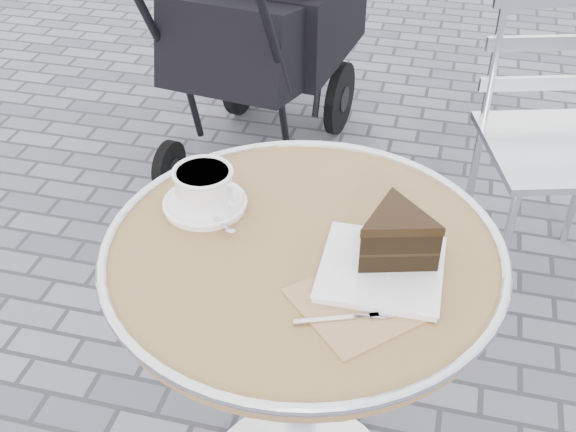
% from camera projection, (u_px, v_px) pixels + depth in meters
% --- Properties ---
extents(cafe_table, '(0.72, 0.72, 0.74)m').
position_uv_depth(cafe_table, '(302.00, 314.00, 1.37)').
color(cafe_table, silver).
rests_on(cafe_table, ground).
extents(cappuccino_set, '(0.16, 0.16, 0.08)m').
position_uv_depth(cappuccino_set, '(205.00, 191.00, 1.35)').
color(cappuccino_set, white).
rests_on(cappuccino_set, cafe_table).
extents(cake_plate_set, '(0.27, 0.33, 0.11)m').
position_uv_depth(cake_plate_set, '(393.00, 245.00, 1.20)').
color(cake_plate_set, '#A37859').
rests_on(cake_plate_set, cafe_table).
extents(bistro_chair, '(0.52, 0.52, 0.92)m').
position_uv_depth(bistro_chair, '(558.00, 102.00, 2.04)').
color(bistro_chair, silver).
rests_on(bistro_chair, ground).
extents(baby_stroller, '(0.61, 1.10, 1.09)m').
position_uv_depth(baby_stroller, '(264.00, 33.00, 2.62)').
color(baby_stroller, black).
rests_on(baby_stroller, ground).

